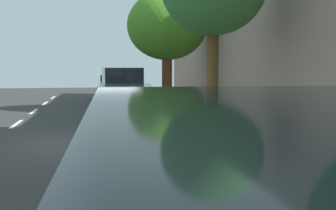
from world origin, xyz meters
name	(u,v)px	position (x,y,z in m)	size (l,w,h in m)	color
ground	(94,142)	(0.00, 0.00, 0.00)	(57.37, 57.37, 0.00)	#2F2F2F
sidewalk	(227,136)	(3.79, 0.00, 0.08)	(3.12, 35.86, 0.17)	#A5929E
curb_edge	(171,137)	(2.15, 0.00, 0.08)	(0.16, 35.86, 0.17)	gray
lane_stripe_bike_edge	(119,142)	(0.68, 0.00, 0.00)	(0.12, 35.86, 0.01)	white
building_facade	(289,37)	(5.60, 0.00, 2.93)	(0.50, 35.86, 5.85)	tan
parked_sedan_silver_second	(126,111)	(0.94, 1.03, 0.75)	(2.05, 4.50, 1.52)	#B7BABF
parked_suv_white_mid	(122,88)	(1.19, 8.31, 1.03)	(2.10, 4.77, 1.99)	white
parked_sedan_red_far	(114,88)	(1.01, 14.18, 0.75)	(1.87, 4.41, 1.52)	maroon
bicycle_at_curb	(202,180)	(1.68, -5.54, 0.36)	(1.63, 0.70, 0.74)	black
cyclist_with_backpack	(225,137)	(1.91, -5.99, 1.10)	(0.47, 0.61, 1.79)	#C6B284
street_tree_far_end	(167,26)	(3.26, 7.82, 3.87)	(3.65, 3.65, 5.32)	brown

